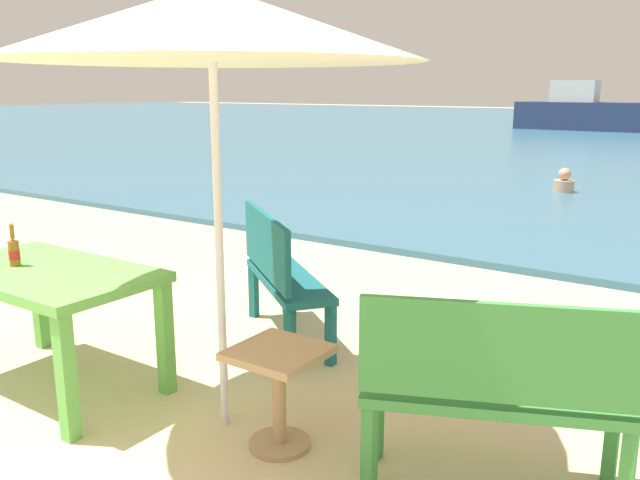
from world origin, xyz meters
The scene contains 8 objects.
picnic_table_green centered at (-1.09, 0.87, 0.65)m, with size 1.40×0.80×0.76m.
beer_bottle_amber centered at (-1.29, 0.81, 0.85)m, with size 0.07×0.07×0.26m.
patio_umbrella centered at (0.11, 1.12, 2.12)m, with size 2.10×2.10×2.30m.
side_table_wood centered at (0.50, 1.10, 0.35)m, with size 0.44×0.44×0.54m.
bench_teal_center centered at (-0.41, 2.28, 0.54)m, with size 1.17×1.02×0.95m.
bench_green_left centered at (1.55, 1.31, 0.54)m, with size 1.24×0.81×0.95m.
swimmer_person centered at (-0.44, 10.20, 0.24)m, with size 0.34×0.34×0.41m.
boat_ferry centered at (-4.27, 27.88, 0.81)m, with size 5.56×1.52×2.02m.
Camera 1 is at (2.42, -1.34, 1.82)m, focal length 37.09 mm.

